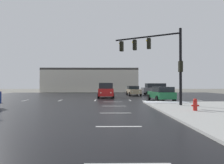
% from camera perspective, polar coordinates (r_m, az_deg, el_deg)
% --- Properties ---
extents(ground_plane, '(120.00, 120.00, 0.00)m').
position_cam_1_polar(ground_plane, '(22.51, 0.17, -5.44)').
color(ground_plane, slate).
extents(road_asphalt, '(44.00, 44.00, 0.02)m').
position_cam_1_polar(road_asphalt, '(22.51, 0.17, -5.41)').
color(road_asphalt, black).
rests_on(road_asphalt, ground_plane).
extents(snow_strip_curbside, '(4.00, 1.60, 0.06)m').
position_cam_1_polar(snow_strip_curbside, '(19.28, 15.51, -5.69)').
color(snow_strip_curbside, white).
rests_on(snow_strip_curbside, sidewalk_corner).
extents(lane_markings, '(36.15, 36.15, 0.01)m').
position_cam_1_polar(lane_markings, '(21.19, 3.52, -5.66)').
color(lane_markings, silver).
rests_on(lane_markings, road_asphalt).
extents(traffic_signal_mast, '(5.44, 3.11, 6.40)m').
position_cam_1_polar(traffic_signal_mast, '(17.70, 13.10, 8.12)').
color(traffic_signal_mast, black).
rests_on(traffic_signal_mast, sidewalk_corner).
extents(fire_hydrant, '(0.48, 0.26, 0.79)m').
position_cam_1_polar(fire_hydrant, '(13.86, 23.18, -6.09)').
color(fire_hydrant, red).
rests_on(fire_hydrant, sidewalk_corner).
extents(strip_building_background, '(23.42, 8.00, 5.85)m').
position_cam_1_polar(strip_building_background, '(50.41, -6.23, 0.49)').
color(strip_building_background, beige).
rests_on(strip_building_background, ground_plane).
extents(suv_red, '(2.22, 4.86, 2.03)m').
position_cam_1_polar(suv_red, '(26.72, -1.79, -2.35)').
color(suv_red, '#B21919').
rests_on(suv_red, road_asphalt).
extents(sedan_tan, '(2.16, 4.59, 1.58)m').
position_cam_1_polar(sedan_tan, '(32.69, 6.28, -2.47)').
color(sedan_tan, tan).
rests_on(sedan_tan, road_asphalt).
extents(suv_grey, '(4.95, 2.48, 2.03)m').
position_cam_1_polar(suv_grey, '(35.86, 12.58, -1.92)').
color(suv_grey, slate).
rests_on(suv_grey, road_asphalt).
extents(sedan_green, '(2.26, 4.63, 1.58)m').
position_cam_1_polar(sedan_green, '(22.15, 14.22, -3.28)').
color(sedan_green, '#195933').
rests_on(sedan_green, road_asphalt).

